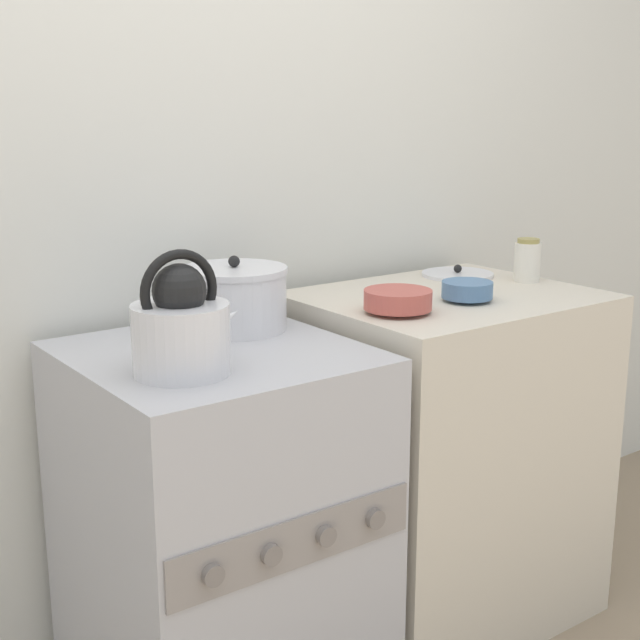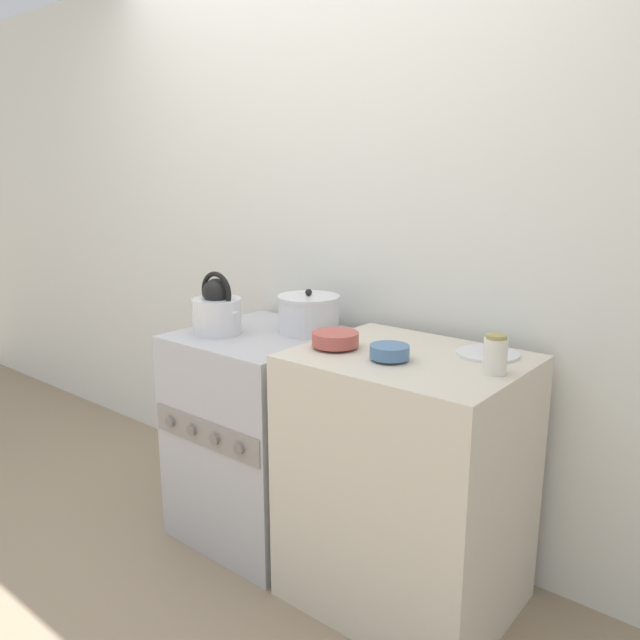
% 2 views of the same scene
% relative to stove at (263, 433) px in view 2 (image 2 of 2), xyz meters
% --- Properties ---
extents(ground_plane, '(12.00, 12.00, 0.00)m').
position_rel_stove_xyz_m(ground_plane, '(0.00, -0.31, -0.44)').
color(ground_plane, gray).
extents(wall_back, '(7.00, 0.06, 2.50)m').
position_rel_stove_xyz_m(wall_back, '(0.00, 0.38, 0.81)').
color(wall_back, silver).
rests_on(wall_back, ground_plane).
extents(stove, '(0.61, 0.65, 0.88)m').
position_rel_stove_xyz_m(stove, '(0.00, 0.00, 0.00)').
color(stove, '#B2B2B7').
rests_on(stove, ground_plane).
extents(counter, '(0.75, 0.61, 0.92)m').
position_rel_stove_xyz_m(counter, '(0.71, -0.01, 0.02)').
color(counter, beige).
rests_on(counter, ground_plane).
extents(kettle, '(0.24, 0.20, 0.25)m').
position_rel_stove_xyz_m(kettle, '(-0.14, -0.11, 0.54)').
color(kettle, silver).
rests_on(kettle, stove).
extents(cooking_pot, '(0.26, 0.26, 0.18)m').
position_rel_stove_xyz_m(cooking_pot, '(0.14, 0.14, 0.52)').
color(cooking_pot, silver).
rests_on(cooking_pot, stove).
extents(enamel_bowl, '(0.17, 0.17, 0.06)m').
position_rel_stove_xyz_m(enamel_bowl, '(0.46, -0.09, 0.51)').
color(enamel_bowl, '#B75147').
rests_on(enamel_bowl, counter).
extents(small_ceramic_bowl, '(0.13, 0.13, 0.05)m').
position_rel_stove_xyz_m(small_ceramic_bowl, '(0.68, -0.10, 0.51)').
color(small_ceramic_bowl, '#4C729E').
rests_on(small_ceramic_bowl, counter).
extents(storage_jar, '(0.07, 0.07, 0.12)m').
position_rel_stove_xyz_m(storage_jar, '(1.01, -0.01, 0.54)').
color(storage_jar, silver).
rests_on(storage_jar, counter).
extents(loose_pot_lid, '(0.21, 0.21, 0.03)m').
position_rel_stove_xyz_m(loose_pot_lid, '(0.91, 0.16, 0.48)').
color(loose_pot_lid, silver).
rests_on(loose_pot_lid, counter).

